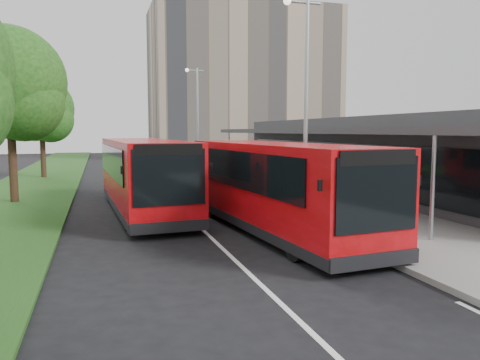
# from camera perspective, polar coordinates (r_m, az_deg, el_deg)

# --- Properties ---
(ground) EXTENTS (120.00, 120.00, 0.00)m
(ground) POSITION_cam_1_polar(r_m,az_deg,el_deg) (14.88, -3.79, -6.81)
(ground) COLOR black
(ground) RESTS_ON ground
(pavement) EXTENTS (5.00, 80.00, 0.15)m
(pavement) POSITION_cam_1_polar(r_m,az_deg,el_deg) (35.52, -1.62, 0.79)
(pavement) COLOR gray
(pavement) RESTS_ON ground
(grass_verge) EXTENTS (5.00, 80.00, 0.10)m
(grass_verge) POSITION_cam_1_polar(r_m,az_deg,el_deg) (34.51, -22.94, 0.12)
(grass_verge) COLOR #224717
(grass_verge) RESTS_ON ground
(lane_centre_line) EXTENTS (0.12, 70.00, 0.01)m
(lane_centre_line) POSITION_cam_1_polar(r_m,az_deg,el_deg) (29.51, -10.36, -0.51)
(lane_centre_line) COLOR silver
(lane_centre_line) RESTS_ON ground
(kerb_dashes) EXTENTS (0.12, 56.00, 0.01)m
(kerb_dashes) POSITION_cam_1_polar(r_m,az_deg,el_deg) (33.95, -5.58, 0.40)
(kerb_dashes) COLOR silver
(kerb_dashes) RESTS_ON ground
(office_block) EXTENTS (22.00, 12.00, 18.00)m
(office_block) POSITION_cam_1_polar(r_m,az_deg,el_deg) (59.01, 0.30, 11.54)
(office_block) COLOR tan
(office_block) RESTS_ON ground
(station_building) EXTENTS (7.70, 26.00, 4.00)m
(station_building) POSITION_cam_1_polar(r_m,az_deg,el_deg) (26.29, 15.71, 3.03)
(station_building) COLOR #2F2F32
(station_building) RESTS_ON ground
(tree_mid) EXTENTS (4.95, 4.95, 7.95)m
(tree_mid) POSITION_cam_1_polar(r_m,az_deg,el_deg) (23.58, -26.34, 9.86)
(tree_mid) COLOR #311F13
(tree_mid) RESTS_ON ground
(tree_far) EXTENTS (4.41, 4.41, 7.05)m
(tree_far) POSITION_cam_1_polar(r_m,az_deg,el_deg) (35.42, -23.08, 7.54)
(tree_far) COLOR #311F13
(tree_far) RESTS_ON ground
(lamp_post_near) EXTENTS (1.44, 0.28, 8.00)m
(lamp_post_near) POSITION_cam_1_polar(r_m,az_deg,el_deg) (17.80, 7.83, 10.52)
(lamp_post_near) COLOR #9CA0A5
(lamp_post_near) RESTS_ON pavement
(lamp_post_far) EXTENTS (1.44, 0.28, 8.00)m
(lamp_post_far) POSITION_cam_1_polar(r_m,az_deg,el_deg) (36.92, -5.32, 8.17)
(lamp_post_far) COLOR #9CA0A5
(lamp_post_far) RESTS_ON pavement
(bus_main) EXTENTS (3.51, 10.45, 2.90)m
(bus_main) POSITION_cam_1_polar(r_m,az_deg,el_deg) (15.17, 4.35, -0.86)
(bus_main) COLOR red
(bus_main) RESTS_ON ground
(bus_second) EXTENTS (3.26, 10.51, 2.94)m
(bus_second) POSITION_cam_1_polar(r_m,az_deg,el_deg) (19.29, -11.67, 0.54)
(bus_second) COLOR red
(bus_second) RESTS_ON ground
(litter_bin) EXTENTS (0.59, 0.59, 0.96)m
(litter_bin) POSITION_cam_1_polar(r_m,az_deg,el_deg) (26.16, 1.93, 0.14)
(litter_bin) COLOR #3C2218
(litter_bin) RESTS_ON pavement
(bollard) EXTENTS (0.18, 0.18, 0.96)m
(bollard) POSITION_cam_1_polar(r_m,az_deg,el_deg) (32.58, -2.37, 1.30)
(bollard) COLOR #E6BB0C
(bollard) RESTS_ON pavement
(car_near) EXTENTS (2.67, 4.24, 1.35)m
(car_near) POSITION_cam_1_polar(r_m,az_deg,el_deg) (52.97, -10.76, 3.05)
(car_near) COLOR #53130B
(car_near) RESTS_ON ground
(car_far) EXTENTS (2.59, 3.76, 1.17)m
(car_far) POSITION_cam_1_polar(r_m,az_deg,el_deg) (57.36, -14.30, 3.10)
(car_far) COLOR navy
(car_far) RESTS_ON ground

